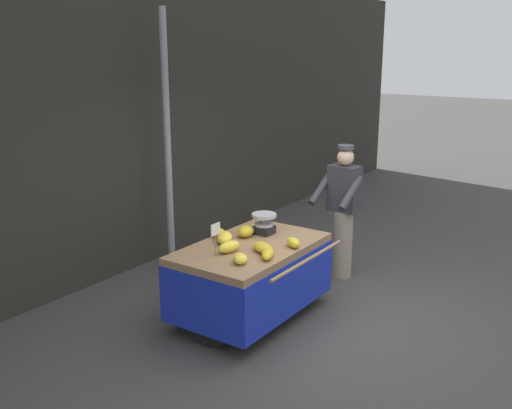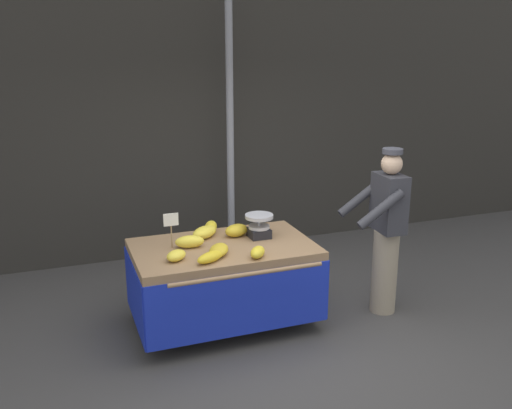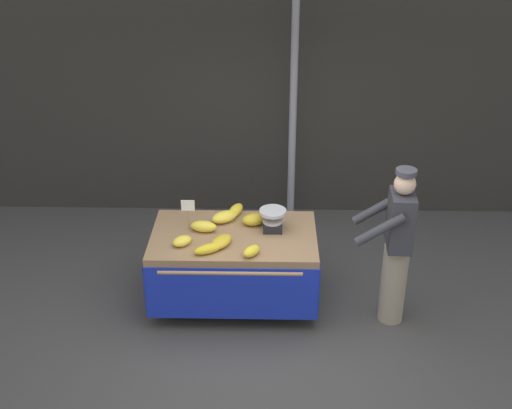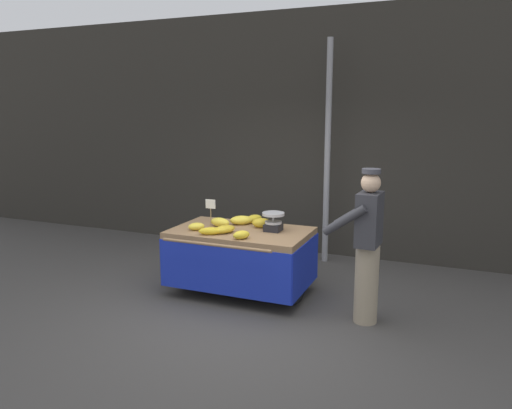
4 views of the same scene
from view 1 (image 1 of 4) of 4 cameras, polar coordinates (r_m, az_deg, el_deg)
The scene contains 15 objects.
ground_plane at distance 6.57m, azimuth 6.93°, elevation -11.10°, with size 60.00×60.00×0.00m, color #423F3D.
back_wall at distance 7.80m, azimuth -12.68°, elevation 7.72°, with size 16.00×0.24×3.87m, color #2D2B26.
street_pole at distance 7.65m, azimuth -8.58°, elevation 5.84°, with size 0.09×0.09×3.36m, color gray.
banana_cart at distance 6.36m, azimuth -0.50°, elevation -5.83°, with size 1.74×1.25×0.84m.
weighing_scale at distance 6.62m, azimuth 0.79°, elevation -1.87°, with size 0.28×0.28×0.24m.
price_sign at distance 5.91m, azimuth -3.95°, elevation -2.71°, with size 0.14×0.01×0.34m.
banana_bunch_0 at distance 6.06m, azimuth -2.63°, elevation -4.10°, with size 0.14×0.27×0.12m, color yellow.
banana_bunch_1 at distance 5.76m, azimuth -1.54°, elevation -5.26°, with size 0.14×0.21×0.10m, color yellow.
banana_bunch_2 at distance 5.90m, azimuth 1.12°, elevation -4.78°, with size 0.12×0.29×0.09m, color gold.
banana_bunch_3 at distance 6.51m, azimuth -3.58°, elevation -2.79°, with size 0.12×0.29×0.11m, color yellow.
banana_bunch_4 at distance 6.21m, azimuth 3.63°, elevation -3.70°, with size 0.12×0.21×0.10m, color yellow.
banana_bunch_5 at distance 6.06m, azimuth 0.67°, elevation -4.20°, with size 0.17×0.30×0.10m, color gold.
banana_bunch_6 at distance 6.54m, azimuth -0.98°, elevation -2.60°, with size 0.17×0.25×0.12m, color gold.
banana_bunch_7 at distance 6.33m, azimuth -3.07°, elevation -3.24°, with size 0.16×0.30×0.12m, color yellow.
vendor_person at distance 7.49m, azimuth 8.40°, elevation -0.68°, with size 0.60×0.54×1.71m.
Camera 1 is at (-5.26, -2.68, 2.89)m, focal length 41.30 mm.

